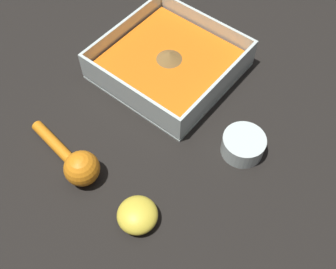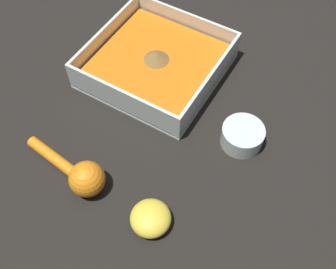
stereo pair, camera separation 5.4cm
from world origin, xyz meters
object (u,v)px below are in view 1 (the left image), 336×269
spice_bowl (243,145)px  square_dish (169,64)px  lemon_squeezer (77,164)px  lemon_half (137,215)px

spice_bowl → square_dish: bearing=162.8°
square_dish → spice_bowl: bearing=-17.2°
square_dish → lemon_squeezer: size_ratio=1.44×
lemon_squeezer → lemon_half: lemon_squeezer is taller
lemon_squeezer → lemon_half: size_ratio=2.63×
lemon_half → square_dish: bearing=120.0°
spice_bowl → lemon_half: 0.22m
square_dish → lemon_squeezer: 0.28m
lemon_half → spice_bowl: bearing=74.7°
spice_bowl → lemon_squeezer: size_ratio=0.44×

